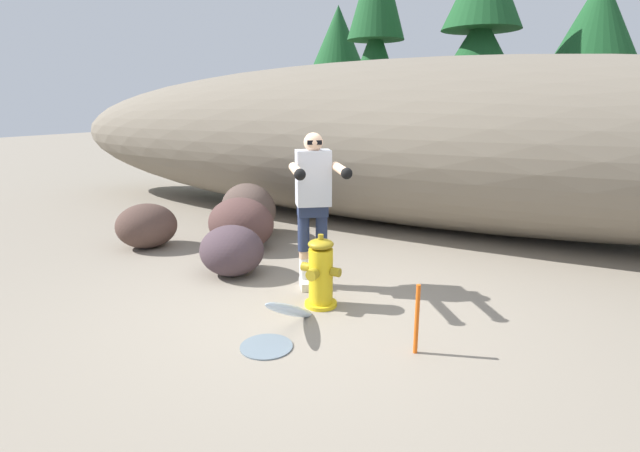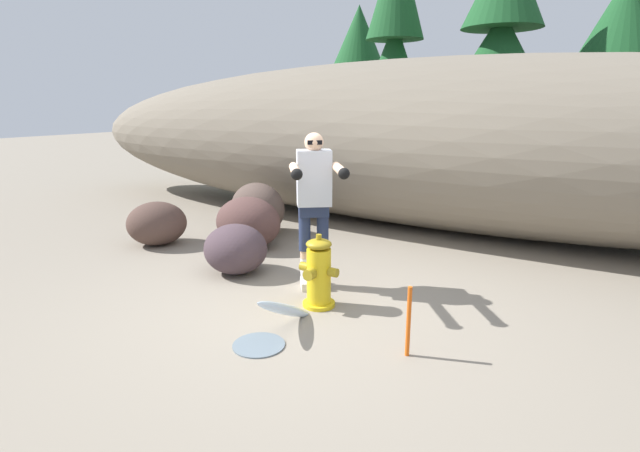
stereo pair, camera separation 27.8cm
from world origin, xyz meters
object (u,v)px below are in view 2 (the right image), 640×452
Objects in this scene: boulder_outlier at (258,209)px; boulder_mid at (157,223)px; utility_worker at (314,192)px; boulder_large at (248,223)px; fire_hydrant at (319,274)px; boulder_small at (236,249)px; survey_stake at (409,322)px.

boulder_mid is at bearing -125.30° from boulder_outlier.
utility_worker is 1.94m from boulder_large.
fire_hydrant is 0.95× the size of boulder_small.
survey_stake is (2.51, -0.79, 0.00)m from boulder_small.
boulder_outlier is at bearing 54.70° from boulder_mid.
boulder_outlier reaches higher than fire_hydrant.
utility_worker is 2.55m from boulder_outlier.
utility_worker is 1.33m from boulder_small.
fire_hydrant is at bearing -13.10° from boulder_small.
boulder_small is 0.83× the size of boulder_outlier.
boulder_outlier reaches higher than boulder_mid.
boulder_outlier is (-0.36, 0.67, 0.04)m from boulder_large.
utility_worker reaches higher than fire_hydrant.
boulder_outlier is (-1.97, 1.47, -0.68)m from utility_worker.
boulder_large is (-1.91, 1.21, 0.02)m from fire_hydrant.
boulder_small is (0.54, -0.89, -0.07)m from boulder_large.
boulder_mid is 1.80m from boulder_small.
utility_worker is (-0.30, 0.40, 0.74)m from fire_hydrant.
boulder_small is at bearing 166.90° from fire_hydrant.
boulder_small is (1.77, -0.32, -0.02)m from boulder_mid.
utility_worker is 2.16× the size of boulder_small.
fire_hydrant is at bearing 157.57° from survey_stake.
utility_worker reaches higher than survey_stake.
fire_hydrant is 2.94m from boulder_outlier.
boulder_large is at bearing -61.51° from boulder_outlier.
boulder_outlier reaches higher than survey_stake.
boulder_large is (-1.61, 0.81, -0.72)m from utility_worker.
boulder_outlier is (-0.90, 1.56, 0.10)m from boulder_small.
utility_worker is 1.86m from survey_stake.
utility_worker is at bearing -4.91° from boulder_mid.
boulder_small is (-1.37, 0.32, -0.04)m from fire_hydrant.
boulder_mid is 1.40× the size of survey_stake.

